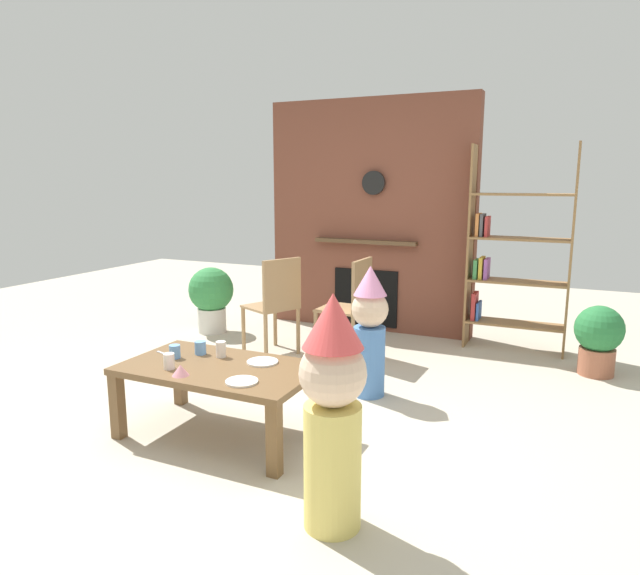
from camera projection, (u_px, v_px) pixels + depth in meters
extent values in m
plane|color=#BCB29E|center=(274.00, 423.00, 3.71)|extent=(12.00, 12.00, 0.00)
cube|color=brown|center=(370.00, 217.00, 5.92)|extent=(2.20, 0.18, 2.40)
cube|color=black|center=(366.00, 297.00, 5.99)|extent=(0.70, 0.02, 0.60)
cube|color=brown|center=(365.00, 242.00, 5.84)|extent=(1.10, 0.10, 0.04)
cylinder|color=black|center=(374.00, 183.00, 5.72)|extent=(0.24, 0.04, 0.24)
cube|color=olive|center=(470.00, 247.00, 5.35)|extent=(0.02, 0.28, 1.90)
cube|color=olive|center=(571.00, 252.00, 4.98)|extent=(0.02, 0.28, 1.90)
cube|color=olive|center=(514.00, 324.00, 5.30)|extent=(0.86, 0.28, 0.02)
cube|color=olive|center=(517.00, 282.00, 5.22)|extent=(0.86, 0.28, 0.02)
cube|color=olive|center=(520.00, 239.00, 5.15)|extent=(0.86, 0.28, 0.02)
cube|color=olive|center=(523.00, 194.00, 5.07)|extent=(0.86, 0.28, 0.02)
cube|color=#B23333|center=(475.00, 306.00, 5.42)|extent=(0.04, 0.20, 0.26)
cube|color=#3359A5|center=(479.00, 310.00, 5.41)|extent=(0.02, 0.20, 0.17)
cube|color=#3F8C4C|center=(476.00, 269.00, 5.36)|extent=(0.04, 0.20, 0.18)
cube|color=gold|center=(482.00, 268.00, 5.33)|extent=(0.03, 0.20, 0.20)
cube|color=#8C4C99|center=(487.00, 269.00, 5.31)|extent=(0.03, 0.20, 0.19)
cube|color=#D87F3F|center=(478.00, 225.00, 5.28)|extent=(0.03, 0.20, 0.21)
cube|color=#4C4C51|center=(483.00, 225.00, 5.26)|extent=(0.03, 0.20, 0.21)
cube|color=#B23333|center=(488.00, 226.00, 5.25)|extent=(0.03, 0.20, 0.19)
cube|color=brown|center=(219.00, 369.00, 3.47)|extent=(1.20, 0.69, 0.04)
cube|color=brown|center=(117.00, 406.00, 3.47)|extent=(0.07, 0.07, 0.41)
cube|color=brown|center=(274.00, 440.00, 3.02)|extent=(0.07, 0.07, 0.41)
cube|color=brown|center=(180.00, 376.00, 4.01)|extent=(0.07, 0.07, 0.41)
cube|color=brown|center=(321.00, 401.00, 3.56)|extent=(0.07, 0.07, 0.41)
cylinder|color=#669EE0|center=(200.00, 348.00, 3.69)|extent=(0.07, 0.07, 0.09)
cylinder|color=#669EE0|center=(175.00, 352.00, 3.61)|extent=(0.07, 0.07, 0.09)
cylinder|color=silver|center=(169.00, 361.00, 3.40)|extent=(0.07, 0.07, 0.10)
cylinder|color=silver|center=(221.00, 349.00, 3.63)|extent=(0.06, 0.06, 0.10)
cylinder|color=white|center=(263.00, 362.00, 3.52)|extent=(0.20, 0.20, 0.01)
cylinder|color=white|center=(242.00, 381.00, 3.18)|extent=(0.19, 0.19, 0.01)
cone|color=pink|center=(180.00, 370.00, 3.29)|extent=(0.10, 0.10, 0.07)
cube|color=silver|center=(163.00, 354.00, 3.70)|extent=(0.15, 0.06, 0.01)
cylinder|color=#E0CC66|center=(332.00, 466.00, 2.56)|extent=(0.26, 0.26, 0.59)
sphere|color=beige|center=(333.00, 373.00, 2.48)|extent=(0.30, 0.30, 0.30)
cone|color=#EA4C4C|center=(333.00, 321.00, 2.44)|extent=(0.27, 0.27, 0.24)
cylinder|color=#4C7FC6|center=(369.00, 361.00, 4.16)|extent=(0.23, 0.23, 0.52)
sphere|color=beige|center=(370.00, 309.00, 4.09)|extent=(0.27, 0.27, 0.27)
cone|color=pink|center=(370.00, 280.00, 4.05)|extent=(0.24, 0.24, 0.22)
cube|color=#9E7A51|center=(270.00, 307.00, 5.14)|extent=(0.53, 0.53, 0.02)
cube|color=#9E7A51|center=(282.00, 284.00, 4.96)|extent=(0.20, 0.38, 0.45)
cylinder|color=#9E7A51|center=(275.00, 324.00, 5.44)|extent=(0.04, 0.04, 0.43)
cylinder|color=#9E7A51|center=(244.00, 330.00, 5.21)|extent=(0.04, 0.04, 0.43)
cylinder|color=#9E7A51|center=(298.00, 331.00, 5.17)|extent=(0.04, 0.04, 0.43)
cylinder|color=#9E7A51|center=(266.00, 338.00, 4.94)|extent=(0.04, 0.04, 0.43)
cube|color=#9E7A51|center=(343.00, 309.00, 5.06)|extent=(0.41, 0.41, 0.02)
cube|color=#9E7A51|center=(362.00, 285.00, 4.93)|extent=(0.04, 0.40, 0.45)
cylinder|color=#9E7A51|center=(333.00, 326.00, 5.34)|extent=(0.04, 0.04, 0.43)
cylinder|color=#9E7A51|center=(316.00, 336.00, 5.02)|extent=(0.04, 0.04, 0.43)
cylinder|color=#9E7A51|center=(368.00, 331.00, 5.18)|extent=(0.04, 0.04, 0.43)
cylinder|color=#9E7A51|center=(353.00, 341.00, 4.86)|extent=(0.04, 0.04, 0.43)
cylinder|color=#9E5B42|center=(596.00, 361.00, 4.63)|extent=(0.28, 0.28, 0.22)
sphere|color=#28763C|center=(599.00, 329.00, 4.58)|extent=(0.38, 0.38, 0.38)
cylinder|color=beige|center=(212.00, 320.00, 5.93)|extent=(0.29, 0.29, 0.26)
sphere|color=#328342|center=(211.00, 290.00, 5.87)|extent=(0.47, 0.47, 0.47)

